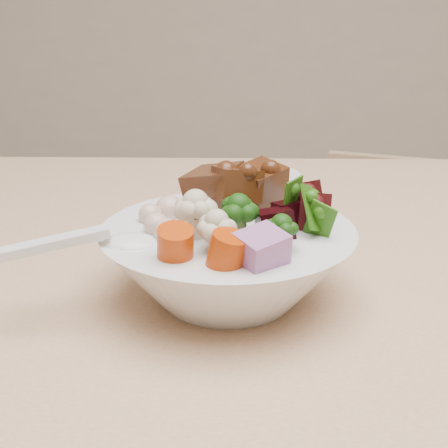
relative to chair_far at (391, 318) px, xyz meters
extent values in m
cylinder|color=tan|center=(-0.73, -0.28, -0.04)|extent=(0.07, 0.07, 0.79)
cube|color=tan|center=(-0.02, -0.06, -0.05)|extent=(0.44, 0.44, 0.04)
cube|color=tan|center=(0.03, 0.10, 0.14)|extent=(0.35, 0.12, 0.39)
cylinder|color=tan|center=(-0.12, 0.12, -0.25)|extent=(0.03, 0.03, 0.37)
sphere|color=black|center=(-0.30, -0.73, 0.49)|extent=(0.04, 0.04, 0.04)
sphere|color=beige|center=(-0.34, -0.73, 0.49)|extent=(0.04, 0.04, 0.04)
cube|color=black|center=(-0.25, -0.70, 0.48)|extent=(0.04, 0.04, 0.03)
cube|color=#9C5E94|center=(-0.28, -0.79, 0.48)|extent=(0.05, 0.05, 0.04)
cylinder|color=#C94005|center=(-0.35, -0.78, 0.48)|extent=(0.04, 0.04, 0.03)
sphere|color=tan|center=(-0.38, -0.72, 0.48)|extent=(0.03, 0.03, 0.03)
ellipsoid|color=silver|center=(-0.40, -0.75, 0.47)|extent=(0.06, 0.05, 0.02)
cube|color=silver|center=(-0.46, -0.77, 0.48)|extent=(0.10, 0.04, 0.02)
camera|label=1|loc=(-0.27, -1.25, 0.68)|focal=50.00mm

